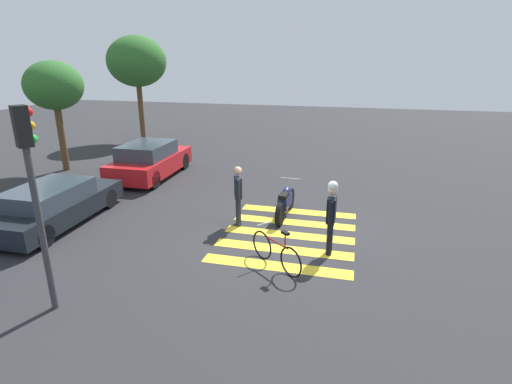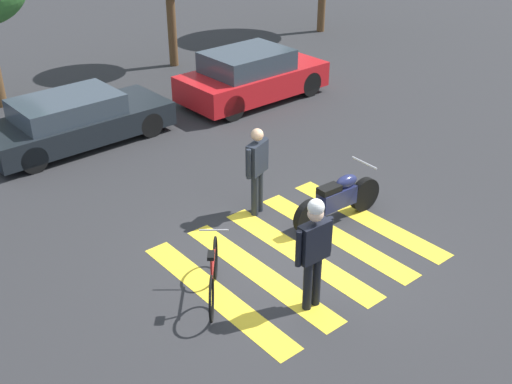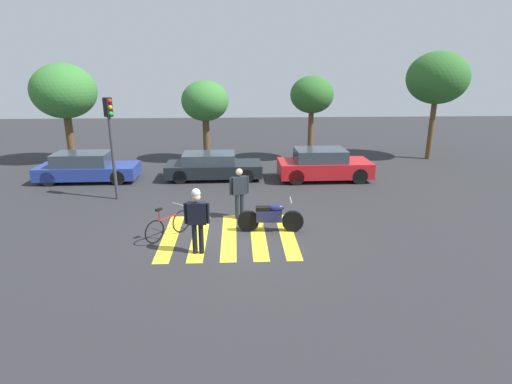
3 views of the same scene
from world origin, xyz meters
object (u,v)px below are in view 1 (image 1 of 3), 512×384
Objects in this scene: officer_by_motorcycle at (238,192)px; car_black_suv at (54,205)px; car_red_convertible at (150,161)px; traffic_light_pole at (33,178)px; leaning_bicycle at (276,252)px; police_motorcycle at (285,202)px; officer_on_foot at (331,212)px.

car_black_suv is at bearing 102.73° from officer_by_motorcycle.
car_red_convertible is at bearing -4.47° from car_black_suv.
leaning_bicycle is at bearing -56.24° from traffic_light_pole.
police_motorcycle is 0.53× the size of traffic_light_pole.
police_motorcycle is at bearing 6.10° from leaning_bicycle.
leaning_bicycle is 0.73× the size of officer_on_foot.
officer_on_foot is at bearing -123.82° from car_red_convertible.
officer_on_foot is 0.45× the size of car_red_convertible.
officer_by_motorcycle is at bearing -128.62° from car_red_convertible.
officer_on_foot is at bearing -89.98° from car_black_suv.
traffic_light_pole reaches higher than officer_on_foot.
car_black_suv is (1.00, 6.77, 0.19)m from leaning_bicycle.
car_red_convertible is at bearing 46.53° from leaning_bicycle.
traffic_light_pole is at bearing 125.56° from officer_on_foot.
officer_by_motorcycle is at bearing 35.23° from leaning_bicycle.
police_motorcycle is 1.19× the size of officer_by_motorcycle.
car_red_convertible is at bearing 16.16° from traffic_light_pole.
officer_by_motorcycle is 0.45× the size of traffic_light_pole.
car_red_convertible is at bearing 56.18° from officer_on_foot.
officer_by_motorcycle is 6.20m from car_red_convertible.
officer_by_motorcycle is at bearing -26.07° from traffic_light_pole.
traffic_light_pole is at bearing -163.84° from car_red_convertible.
car_red_convertible is 1.07× the size of traffic_light_pole.
car_red_convertible is (5.04, 7.52, -0.43)m from officer_on_foot.
police_motorcycle is 1.63m from officer_by_motorcycle.
officer_by_motorcycle is at bearing 128.40° from police_motorcycle.
officer_on_foot is (-2.13, -1.49, 0.64)m from police_motorcycle.
leaning_bicycle is 8.79m from car_red_convertible.
traffic_light_pole is (-2.59, 3.87, 2.25)m from leaning_bicycle.
traffic_light_pole is at bearing 148.28° from police_motorcycle.
leaning_bicycle is 0.79× the size of officer_by_motorcycle.
traffic_light_pole is (-8.63, -2.50, 1.96)m from car_red_convertible.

